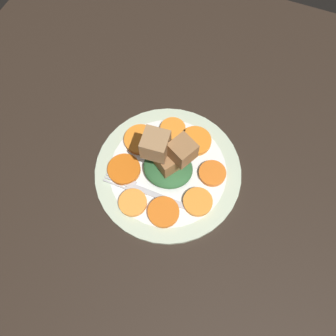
# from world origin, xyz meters

# --- Properties ---
(table_slab) EXTENTS (1.20, 1.20, 0.02)m
(table_slab) POSITION_xyz_m (0.00, 0.00, 0.01)
(table_slab) COLOR black
(table_slab) RESTS_ON ground
(plate) EXTENTS (0.31, 0.31, 0.01)m
(plate) POSITION_xyz_m (0.00, 0.00, 0.03)
(plate) COLOR beige
(plate) RESTS_ON table_slab
(carrot_slice_0) EXTENTS (0.06, 0.06, 0.01)m
(carrot_slice_0) POSITION_xyz_m (0.03, -0.09, 0.04)
(carrot_slice_0) COLOR orange
(carrot_slice_0) RESTS_ON plate
(carrot_slice_1) EXTENTS (0.06, 0.06, 0.01)m
(carrot_slice_1) POSITION_xyz_m (0.08, -0.04, 0.04)
(carrot_slice_1) COLOR orange
(carrot_slice_1) RESTS_ON plate
(carrot_slice_2) EXTENTS (0.06, 0.06, 0.01)m
(carrot_slice_2) POSITION_xyz_m (0.09, 0.03, 0.04)
(carrot_slice_2) COLOR orange
(carrot_slice_2) RESTS_ON plate
(carrot_slice_3) EXTENTS (0.07, 0.07, 0.01)m
(carrot_slice_3) POSITION_xyz_m (0.03, 0.08, 0.04)
(carrot_slice_3) COLOR orange
(carrot_slice_3) RESTS_ON plate
(carrot_slice_4) EXTENTS (0.06, 0.06, 0.01)m
(carrot_slice_4) POSITION_xyz_m (-0.03, 0.09, 0.04)
(carrot_slice_4) COLOR orange
(carrot_slice_4) RESTS_ON plate
(carrot_slice_5) EXTENTS (0.07, 0.07, 0.01)m
(carrot_slice_5) POSITION_xyz_m (-0.08, 0.04, 0.04)
(carrot_slice_5) COLOR orange
(carrot_slice_5) RESTS_ON plate
(carrot_slice_6) EXTENTS (0.07, 0.07, 0.01)m
(carrot_slice_6) POSITION_xyz_m (-0.08, -0.04, 0.04)
(carrot_slice_6) COLOR #D66014
(carrot_slice_6) RESTS_ON plate
(carrot_slice_7) EXTENTS (0.06, 0.06, 0.01)m
(carrot_slice_7) POSITION_xyz_m (-0.04, -0.09, 0.04)
(carrot_slice_7) COLOR orange
(carrot_slice_7) RESTS_ON plate
(center_pile) EXTENTS (0.10, 0.09, 0.12)m
(center_pile) POSITION_xyz_m (-0.00, 0.00, 0.08)
(center_pile) COLOR #2D6033
(center_pile) RESTS_ON plate
(fork) EXTENTS (0.19, 0.02, 0.00)m
(fork) POSITION_xyz_m (-0.02, -0.06, 0.03)
(fork) COLOR #B2B2B7
(fork) RESTS_ON plate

